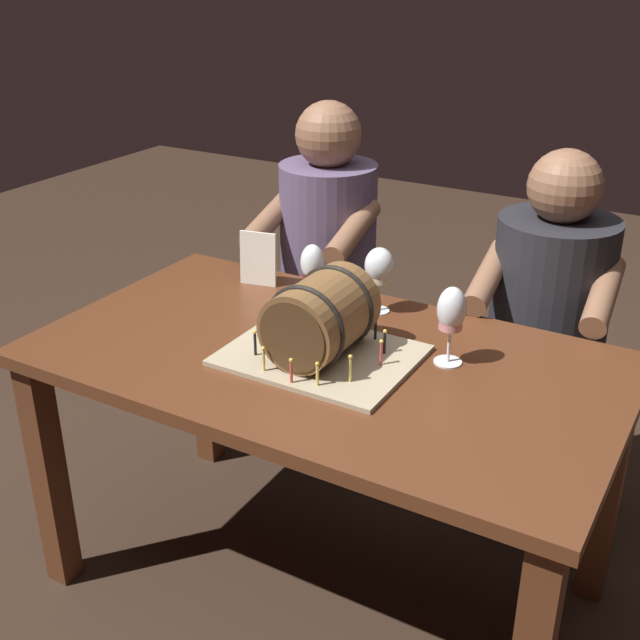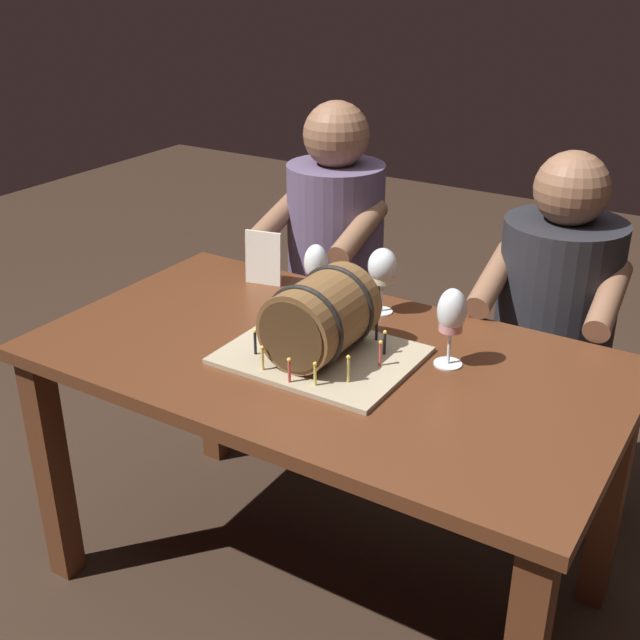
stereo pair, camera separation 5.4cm
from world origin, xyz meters
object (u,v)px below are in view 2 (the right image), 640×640
Objects in this scene: person_seated_left at (334,297)px; wine_glass_white at (382,269)px; wine_glass_red at (316,265)px; person_seated_right at (549,355)px; barrel_cake at (320,322)px; menu_card at (263,258)px; wine_glass_rose at (452,315)px; dining_table at (325,393)px.

wine_glass_white is at bearing -45.49° from person_seated_left.
person_seated_left reaches higher than wine_glass_red.
wine_glass_red is at bearing -160.14° from wine_glass_white.
person_seated_right is (0.74, 0.00, -0.02)m from person_seated_left.
menu_card is (-0.39, 0.31, -0.01)m from barrel_cake.
wine_glass_rose is at bearing -99.63° from person_seated_right.
person_seated_right is (0.37, 0.69, -0.29)m from barrel_cake.
person_seated_right is (0.09, 0.56, -0.33)m from wine_glass_rose.
wine_glass_white is at bearing 19.86° from wine_glass_red.
wine_glass_rose is 0.17× the size of person_seated_right.
wine_glass_rose is 0.69m from menu_card.
menu_card is (-0.22, 0.06, -0.04)m from wine_glass_red.
wine_glass_rose is (0.28, 0.11, 0.24)m from dining_table.
wine_glass_red reaches higher than menu_card.
person_seated_left reaches higher than person_seated_right.
wine_glass_red is 0.47m from wine_glass_rose.
wine_glass_rose is 0.91m from person_seated_left.
barrel_cake is 0.31m from wine_glass_rose.
wine_glass_white is at bearing 90.11° from barrel_cake.
wine_glass_rose reaches higher than menu_card.
person_seated_left is (-0.65, 0.56, -0.31)m from wine_glass_rose.
barrel_cake is 0.37× the size of person_seated_left.
wine_glass_white is 0.62m from person_seated_right.
menu_card reaches higher than dining_table.
dining_table is at bearing -158.47° from wine_glass_rose.
barrel_cake is 0.31m from wine_glass_white.
wine_glass_rose is 0.16× the size of person_seated_left.
wine_glass_white is 1.15× the size of menu_card.
barrel_cake is (-0.00, -0.02, 0.20)m from dining_table.
person_seated_right is at bearing 60.90° from dining_table.
barrel_cake is at bearing -118.50° from person_seated_right.
wine_glass_red is 0.18m from wine_glass_white.
person_seated_left reaches higher than menu_card.
wine_glass_red is (-0.17, 0.25, 0.03)m from barrel_cake.
menu_card is (-0.39, -0.00, -0.05)m from wine_glass_white.
person_seated_right is at bearing 38.78° from wine_glass_red.
person_seated_right is (0.37, 0.67, -0.09)m from dining_table.
person_seated_left is at bearing 114.64° from wine_glass_red.
menu_card is at bearing 164.85° from wine_glass_rose.
dining_table is 7.31× the size of wine_glass_rose.
dining_table is 1.25× the size of person_seated_right.
barrel_cake is 0.39× the size of person_seated_right.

